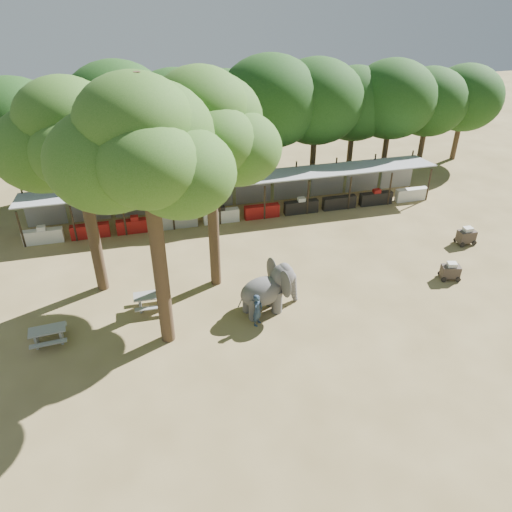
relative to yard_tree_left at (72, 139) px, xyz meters
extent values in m
plane|color=brown|center=(9.13, -7.19, -8.20)|extent=(100.00, 100.00, 0.00)
cube|color=gray|center=(9.13, 6.81, -5.70)|extent=(28.00, 2.99, 0.39)
cylinder|color=#2D2319|center=(-3.47, 5.46, -7.00)|extent=(0.12, 0.12, 2.40)
cylinder|color=#2D2319|center=(-3.47, 8.16, -6.80)|extent=(0.12, 0.12, 2.80)
cube|color=silver|center=(-3.47, 5.71, -7.75)|extent=(2.38, 0.50, 0.90)
cube|color=gray|center=(-3.47, 8.11, -7.20)|extent=(2.52, 0.12, 2.00)
cylinder|color=#2D2319|center=(-0.67, 5.46, -7.00)|extent=(0.12, 0.12, 2.40)
cylinder|color=#2D2319|center=(-0.67, 8.16, -6.80)|extent=(0.12, 0.12, 2.80)
cube|color=maroon|center=(-0.67, 5.71, -7.75)|extent=(2.38, 0.50, 0.90)
cube|color=gray|center=(-0.67, 8.11, -7.20)|extent=(2.52, 0.12, 2.00)
cylinder|color=#2D2319|center=(2.13, 5.46, -7.00)|extent=(0.12, 0.12, 2.40)
cylinder|color=#2D2319|center=(2.13, 8.16, -6.80)|extent=(0.12, 0.12, 2.80)
cube|color=maroon|center=(2.13, 5.71, -7.75)|extent=(2.38, 0.50, 0.90)
cube|color=gray|center=(2.13, 8.11, -7.20)|extent=(2.52, 0.12, 2.00)
cylinder|color=#2D2319|center=(4.93, 5.46, -7.00)|extent=(0.12, 0.12, 2.40)
cylinder|color=#2D2319|center=(4.93, 8.16, -6.80)|extent=(0.12, 0.12, 2.80)
cube|color=gray|center=(4.93, 5.71, -7.75)|extent=(2.38, 0.50, 0.90)
cube|color=gray|center=(4.93, 8.11, -7.20)|extent=(2.52, 0.12, 2.00)
cylinder|color=#2D2319|center=(7.73, 5.46, -7.00)|extent=(0.12, 0.12, 2.40)
cylinder|color=#2D2319|center=(7.73, 8.16, -6.80)|extent=(0.12, 0.12, 2.80)
cube|color=silver|center=(7.73, 5.71, -7.75)|extent=(2.38, 0.50, 0.90)
cube|color=gray|center=(7.73, 8.11, -7.20)|extent=(2.52, 0.12, 2.00)
cylinder|color=#2D2319|center=(10.53, 5.46, -7.00)|extent=(0.12, 0.12, 2.40)
cylinder|color=#2D2319|center=(10.53, 8.16, -6.80)|extent=(0.12, 0.12, 2.80)
cube|color=maroon|center=(10.53, 5.71, -7.75)|extent=(2.38, 0.50, 0.90)
cube|color=gray|center=(10.53, 8.11, -7.20)|extent=(2.52, 0.12, 2.00)
cylinder|color=#2D2319|center=(13.33, 5.46, -7.00)|extent=(0.12, 0.12, 2.40)
cylinder|color=#2D2319|center=(13.33, 8.16, -6.80)|extent=(0.12, 0.12, 2.80)
cube|color=black|center=(13.33, 5.71, -7.75)|extent=(2.38, 0.50, 0.90)
cube|color=gray|center=(13.33, 8.11, -7.20)|extent=(2.52, 0.12, 2.00)
cylinder|color=#2D2319|center=(16.13, 5.46, -7.00)|extent=(0.12, 0.12, 2.40)
cylinder|color=#2D2319|center=(16.13, 8.16, -6.80)|extent=(0.12, 0.12, 2.80)
cube|color=black|center=(16.13, 5.71, -7.75)|extent=(2.38, 0.50, 0.90)
cube|color=gray|center=(16.13, 8.11, -7.20)|extent=(2.52, 0.12, 2.00)
cylinder|color=#2D2319|center=(18.93, 5.46, -7.00)|extent=(0.12, 0.12, 2.40)
cylinder|color=#2D2319|center=(18.93, 8.16, -6.80)|extent=(0.12, 0.12, 2.80)
cube|color=black|center=(18.93, 5.71, -7.75)|extent=(2.38, 0.50, 0.90)
cube|color=gray|center=(18.93, 8.11, -7.20)|extent=(2.52, 0.12, 2.00)
cylinder|color=#2D2319|center=(21.73, 5.46, -7.00)|extent=(0.12, 0.12, 2.40)
cylinder|color=#2D2319|center=(21.73, 8.16, -6.80)|extent=(0.12, 0.12, 2.80)
cube|color=silver|center=(21.73, 5.71, -7.75)|extent=(2.38, 0.50, 0.90)
cube|color=gray|center=(21.73, 8.11, -7.20)|extent=(2.52, 0.12, 2.00)
cylinder|color=#332316|center=(0.13, -0.19, -3.60)|extent=(0.60, 0.60, 9.20)
cone|color=#332316|center=(0.13, -0.19, 1.00)|extent=(0.57, 0.57, 2.88)
ellipsoid|color=#224E11|center=(-1.27, 0.11, -0.38)|extent=(4.80, 4.80, 3.94)
ellipsoid|color=#224E11|center=(1.33, -0.79, -0.78)|extent=(4.20, 4.20, 3.44)
ellipsoid|color=#224E11|center=(0.33, 0.91, 0.22)|extent=(5.20, 5.20, 4.26)
ellipsoid|color=#224E11|center=(0.13, -1.49, -0.08)|extent=(3.80, 3.80, 3.12)
ellipsoid|color=#224E11|center=(-0.17, 0.01, 1.02)|extent=(4.40, 4.40, 3.61)
cylinder|color=#332316|center=(3.13, -5.19, -3.00)|extent=(0.64, 0.64, 10.40)
cone|color=#332316|center=(3.13, -5.19, 2.20)|extent=(0.61, 0.61, 3.25)
ellipsoid|color=#224E11|center=(1.73, -4.89, 0.64)|extent=(4.80, 4.80, 3.94)
ellipsoid|color=#224E11|center=(4.33, -5.79, 0.24)|extent=(4.20, 4.20, 3.44)
ellipsoid|color=#224E11|center=(3.33, -4.09, 1.24)|extent=(5.20, 5.20, 4.26)
ellipsoid|color=#224E11|center=(3.13, -6.49, 0.94)|extent=(3.80, 3.80, 3.12)
ellipsoid|color=#224E11|center=(2.83, -4.99, 2.04)|extent=(4.40, 4.40, 3.61)
cylinder|color=#332316|center=(6.13, -1.19, -3.40)|extent=(0.56, 0.56, 9.60)
cone|color=#332316|center=(6.13, -1.19, 1.40)|extent=(0.53, 0.53, 3.00)
ellipsoid|color=#224E11|center=(4.73, -0.89, -0.04)|extent=(4.80, 4.80, 3.94)
ellipsoid|color=#224E11|center=(7.33, -1.79, -0.44)|extent=(4.20, 4.20, 3.44)
ellipsoid|color=#224E11|center=(6.33, -0.09, 0.56)|extent=(5.20, 5.20, 4.26)
ellipsoid|color=#224E11|center=(6.13, -2.49, 0.26)|extent=(3.80, 3.80, 3.12)
ellipsoid|color=#224E11|center=(5.83, -0.99, 1.36)|extent=(4.40, 4.40, 3.61)
cylinder|color=#332316|center=(-4.20, 11.81, -6.33)|extent=(0.44, 0.44, 3.74)
ellipsoid|color=black|center=(-4.20, 11.81, -2.68)|extent=(6.46, 5.95, 5.61)
cylinder|color=#332316|center=(-0.87, 11.81, -6.33)|extent=(0.44, 0.44, 3.74)
ellipsoid|color=black|center=(-0.87, 11.81, -2.68)|extent=(6.46, 5.95, 5.61)
cylinder|color=#332316|center=(2.47, 11.81, -6.33)|extent=(0.44, 0.44, 3.74)
ellipsoid|color=black|center=(2.47, 11.81, -2.68)|extent=(6.46, 5.95, 5.61)
cylinder|color=#332316|center=(5.80, 11.81, -6.33)|extent=(0.44, 0.44, 3.74)
ellipsoid|color=black|center=(5.80, 11.81, -2.68)|extent=(6.46, 5.95, 5.61)
cylinder|color=#332316|center=(9.13, 11.81, -6.33)|extent=(0.44, 0.44, 3.74)
ellipsoid|color=black|center=(9.13, 11.81, -2.68)|extent=(6.46, 5.95, 5.61)
cylinder|color=#332316|center=(12.47, 11.81, -6.33)|extent=(0.44, 0.44, 3.74)
ellipsoid|color=black|center=(12.47, 11.81, -2.68)|extent=(6.46, 5.95, 5.61)
cylinder|color=#332316|center=(15.80, 11.81, -6.33)|extent=(0.44, 0.44, 3.74)
ellipsoid|color=black|center=(15.80, 11.81, -2.68)|extent=(6.46, 5.95, 5.61)
cylinder|color=#332316|center=(19.13, 11.81, -6.33)|extent=(0.44, 0.44, 3.74)
ellipsoid|color=black|center=(19.13, 11.81, -2.68)|extent=(6.46, 5.95, 5.61)
cylinder|color=#332316|center=(22.47, 11.81, -6.33)|extent=(0.44, 0.44, 3.74)
ellipsoid|color=black|center=(22.47, 11.81, -2.68)|extent=(6.46, 5.95, 5.61)
cylinder|color=#332316|center=(25.80, 11.81, -6.33)|extent=(0.44, 0.44, 3.74)
ellipsoid|color=black|center=(25.80, 11.81, -2.68)|extent=(6.46, 5.95, 5.61)
cylinder|color=#332316|center=(29.13, 11.81, -6.33)|extent=(0.44, 0.44, 3.74)
ellipsoid|color=black|center=(29.13, 11.81, -2.68)|extent=(6.46, 5.95, 5.61)
ellipsoid|color=#494646|center=(7.94, -4.25, -6.99)|extent=(2.55, 1.81, 1.50)
cylinder|color=#494646|center=(7.39, -4.73, -7.57)|extent=(0.64, 0.64, 1.26)
cylinder|color=#494646|center=(7.24, -4.04, -7.57)|extent=(0.64, 0.64, 1.26)
cylinder|color=#494646|center=(8.64, -4.46, -7.57)|extent=(0.64, 0.64, 1.26)
cylinder|color=#494646|center=(8.49, -3.77, -7.57)|extent=(0.64, 0.64, 1.26)
ellipsoid|color=#494646|center=(9.02, -4.02, -6.45)|extent=(1.47, 1.28, 1.39)
ellipsoid|color=#494646|center=(8.95, -4.72, -6.42)|extent=(0.45, 1.16, 1.43)
ellipsoid|color=#494646|center=(8.67, -3.40, -6.42)|extent=(0.45, 1.16, 1.43)
cone|color=#494646|center=(9.68, -3.87, -7.41)|extent=(0.68, 0.68, 1.57)
imported|color=#26384C|center=(7.45, -5.20, -7.34)|extent=(0.72, 0.73, 1.71)
cube|color=gray|center=(-2.23, -4.16, -7.42)|extent=(1.68, 0.88, 0.06)
cube|color=gray|center=(-2.77, -4.20, -7.82)|extent=(0.16, 0.65, 0.76)
cube|color=gray|center=(-1.69, -4.12, -7.82)|extent=(0.16, 0.65, 0.76)
cube|color=gray|center=(-2.18, -4.75, -7.75)|extent=(1.64, 0.40, 0.05)
cube|color=gray|center=(-2.28, -3.57, -7.75)|extent=(1.64, 0.40, 0.05)
cube|color=gray|center=(2.54, -2.64, -7.40)|extent=(1.68, 0.80, 0.07)
cube|color=gray|center=(1.99, -2.64, -7.81)|extent=(0.12, 0.67, 0.78)
cube|color=gray|center=(3.10, -2.65, -7.81)|extent=(0.12, 0.67, 0.78)
cube|color=gray|center=(2.54, -3.25, -7.73)|extent=(1.67, 0.30, 0.06)
cube|color=gray|center=(2.55, -2.03, -7.73)|extent=(1.67, 0.30, 0.06)
cube|color=#322822|center=(18.72, -4.00, -7.71)|extent=(1.09, 0.81, 0.69)
cylinder|color=black|center=(18.26, -4.21, -8.05)|extent=(0.30, 0.13, 0.29)
cylinder|color=black|center=(19.02, -4.40, -8.05)|extent=(0.30, 0.13, 0.29)
cylinder|color=black|center=(18.42, -3.59, -8.05)|extent=(0.30, 0.13, 0.29)
cylinder|color=black|center=(19.18, -3.78, -8.05)|extent=(0.30, 0.13, 0.29)
cube|color=silver|center=(18.72, -4.00, -7.27)|extent=(0.57, 0.50, 0.24)
cube|color=#322822|center=(21.86, -0.79, -7.67)|extent=(1.07, 0.65, 0.74)
cylinder|color=black|center=(21.44, -1.15, -8.04)|extent=(0.32, 0.07, 0.32)
cylinder|color=black|center=(22.28, -1.13, -8.04)|extent=(0.32, 0.07, 0.32)
cylinder|color=black|center=(21.43, -0.45, -8.04)|extent=(0.32, 0.07, 0.32)
cylinder|color=black|center=(22.27, -0.43, -8.04)|extent=(0.32, 0.07, 0.32)
cube|color=silver|center=(21.86, -0.79, -7.20)|extent=(0.54, 0.43, 0.26)
camera|label=1|loc=(2.75, -23.56, 7.44)|focal=35.00mm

